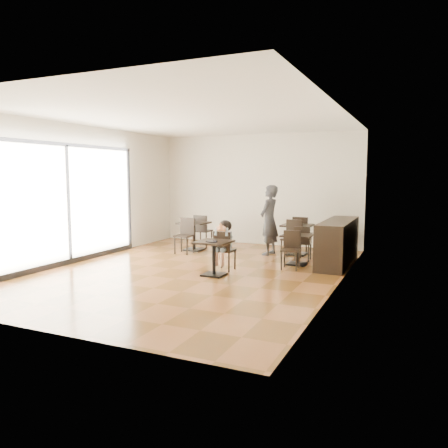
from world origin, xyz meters
The scene contains 23 objects.
floor centered at (0.00, 0.00, 0.00)m, with size 6.00×8.00×0.01m, color brown.
ceiling centered at (0.00, 0.00, 3.20)m, with size 6.00×8.00×0.01m, color silver.
wall_back centered at (0.00, 4.00, 1.60)m, with size 6.00×0.01×3.20m, color beige.
wall_front centered at (0.00, -4.00, 1.60)m, with size 6.00×0.01×3.20m, color beige.
wall_left centered at (-3.00, 0.00, 1.60)m, with size 0.01×8.00×3.20m, color beige.
wall_right centered at (3.00, 0.00, 1.60)m, with size 0.01×8.00×3.20m, color beige.
storefront_window centered at (-2.97, -0.50, 1.40)m, with size 0.04×4.50×2.60m, color white.
child_table centered at (0.57, -0.21, 0.35)m, with size 0.67×0.67×0.71m, color black, non-canonical shape.
child_chair centered at (0.57, 0.34, 0.42)m, with size 0.38×0.38×0.85m, color black, non-canonical shape.
child centered at (0.57, 0.34, 0.53)m, with size 0.38×0.53×1.07m, color slate, non-canonical shape.
plate centered at (0.57, -0.31, 0.71)m, with size 0.24×0.24×0.01m, color black.
pizza_slice centered at (0.57, 0.15, 0.93)m, with size 0.25×0.19×0.06m, color tan, non-canonical shape.
adult_patron centered at (0.85, 2.46, 0.89)m, with size 0.65×0.42×1.78m, color #343438.
cafe_table_mid centered at (1.83, 1.53, 0.34)m, with size 0.65×0.65×0.69m, color black, non-canonical shape.
cafe_table_left centered at (-1.20, 2.25, 0.38)m, with size 0.72×0.72×0.76m, color black, non-canonical shape.
cafe_table_back centered at (1.50, 2.76, 0.39)m, with size 0.73×0.73×0.78m, color black, non-canonical shape.
chair_mid_a centered at (1.83, 2.08, 0.41)m, with size 0.37×0.37×0.83m, color black, non-canonical shape.
chair_mid_b centered at (1.83, 0.98, 0.41)m, with size 0.37×0.37×0.83m, color black, non-canonical shape.
chair_left_a centered at (-1.20, 2.80, 0.46)m, with size 0.41×0.41×0.92m, color black, non-canonical shape.
chair_left_b centered at (-1.20, 1.70, 0.46)m, with size 0.41×0.41×0.92m, color black, non-canonical shape.
chair_back_a centered at (1.50, 3.31, 0.47)m, with size 0.42×0.42×0.93m, color black, non-canonical shape.
chair_back_b centered at (1.50, 2.21, 0.47)m, with size 0.42×0.42×0.93m, color black, non-canonical shape.
service_counter centered at (2.65, 2.00, 0.50)m, with size 0.60×2.40×1.00m, color black.
Camera 1 is at (4.31, -8.04, 2.04)m, focal length 35.00 mm.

